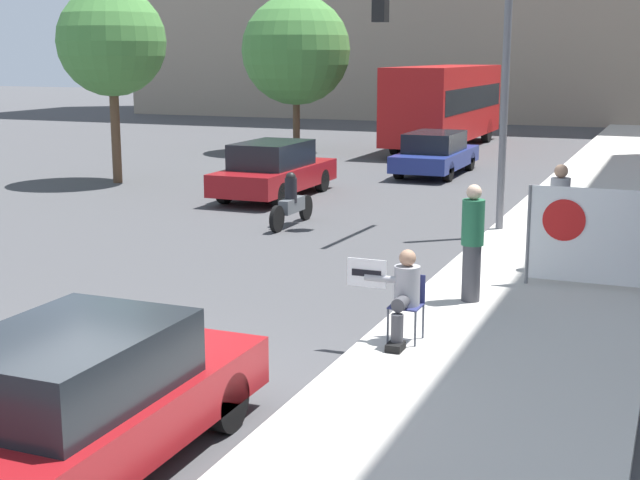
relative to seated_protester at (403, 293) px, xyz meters
The scene contains 14 objects.
ground_plane 3.99m from the seated_protester, 132.41° to the right, with size 160.00×160.00×0.00m, color #444447.
sidewalk_curb 12.21m from the seated_protester, 84.20° to the left, with size 3.55×90.00×0.18m, color beige.
seated_protester is the anchor object (origin of this frame).
jogger_on_sidewalk 2.34m from the seated_protester, 80.55° to the left, with size 0.34×0.34×1.79m.
pedestrian_behind 5.12m from the seated_protester, 75.24° to the left, with size 0.34×0.34×1.84m.
protest_banner 4.19m from the seated_protester, 62.02° to the left, with size 2.03×0.06×1.63m.
traffic_light_pole 8.92m from the seated_protester, 99.74° to the left, with size 3.06×2.83×5.52m.
parked_car_curbside 4.73m from the seated_protester, 112.22° to the right, with size 1.81×4.23×1.43m.
car_on_road_nearest 13.29m from the seated_protester, 122.38° to the left, with size 1.81×4.70×1.54m.
car_on_road_midblock 18.00m from the seated_protester, 103.68° to the left, with size 1.81×4.74×1.40m.
city_bus_on_road 26.51m from the seated_protester, 103.28° to the left, with size 2.51×10.38×3.38m.
motorcycle_on_road 9.12m from the seated_protester, 123.20° to the left, with size 0.28×2.23×1.25m.
street_tree_near_curb 17.89m from the seated_protester, 136.79° to the left, with size 3.25×3.25×5.86m.
street_tree_midblock 24.99m from the seated_protester, 116.95° to the left, with size 4.29×4.29×6.17m.
Camera 1 is at (5.86, -7.85, 3.88)m, focal length 50.00 mm.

